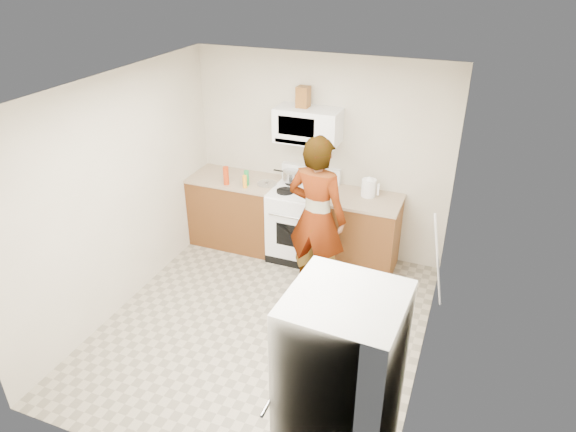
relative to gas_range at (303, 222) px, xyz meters
The scene contains 20 objects.
floor 1.56m from the gas_range, 86.14° to the right, with size 3.60×3.60×0.00m, color gray.
back_wall 0.83m from the gas_range, 72.00° to the left, with size 3.20×0.02×2.50m, color beige.
right_wall 2.37m from the gas_range, 41.25° to the right, with size 0.02×3.60×2.50m, color beige.
cabinet_left 0.94m from the gas_range, behind, with size 1.12×0.62×0.90m, color brown.
counter_left 1.03m from the gas_range, behind, with size 1.14×0.64×0.04m, color tan.
cabinet_right 0.78m from the gas_range, ahead, with size 0.80×0.62×0.90m, color brown.
counter_right 0.89m from the gas_range, ahead, with size 0.82×0.64×0.04m, color tan.
gas_range is the anchor object (origin of this frame).
microwave 1.22m from the gas_range, 90.00° to the left, with size 0.76×0.38×0.40m, color white.
person 0.87m from the gas_range, 58.98° to the right, with size 0.68×0.45×1.87m, color tan.
fridge 3.22m from the gas_range, 65.84° to the right, with size 0.70×0.70×1.70m, color white.
kettle 0.96m from the gas_range, ahead, with size 0.17×0.17×0.21m, color white.
jug 1.54m from the gas_range, 115.73° to the left, with size 0.14×0.14×0.24m, color brown.
saucepan 0.59m from the gas_range, 142.22° to the left, with size 0.23×0.23×0.13m, color #BBBBC0.
tray 0.51m from the gas_range, 31.43° to the right, with size 0.25×0.16×0.05m, color white.
bottle_spray 1.11m from the gas_range, 167.29° to the right, with size 0.07×0.07×0.23m, color #BF330E.
bottle_hot_sauce 0.89m from the gas_range, 162.39° to the right, with size 0.05×0.05×0.16m, color orange.
bottle_green_cap 0.89m from the gas_range, 168.94° to the right, with size 0.06×0.06×0.19m, color green.
pot_lid 0.66m from the gas_range, behind, with size 0.24×0.24×0.01m, color silver.
broom 1.77m from the gas_range, 16.49° to the right, with size 0.03×0.03×1.18m, color white.
Camera 1 is at (1.78, -3.86, 3.54)m, focal length 32.00 mm.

